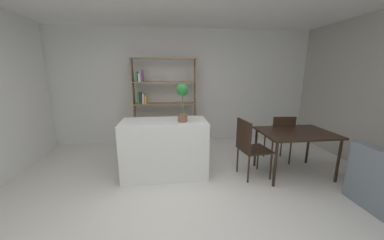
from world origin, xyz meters
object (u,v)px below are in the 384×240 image
Objects in this scene: open_bookshelf at (160,104)px; dining_table at (296,136)px; potted_plant_on_island at (182,99)px; dining_chair_far at (280,135)px; kitchen_island at (165,148)px; dining_chair_island_side at (249,144)px.

dining_table is at bearing -36.76° from open_bookshelf.
open_bookshelf is (-0.40, 1.57, -0.32)m from potted_plant_on_island.
dining_table is 1.25× the size of dining_chair_far.
kitchen_island is 2.17m from dining_chair_far.
dining_chair_island_side is 1.05× the size of dining_chair_far.
potted_plant_on_island is (0.30, -0.09, 0.83)m from kitchen_island.
open_bookshelf reaches higher than dining_chair_island_side.
dining_chair_island_side reaches higher than dining_chair_far.
dining_table is (2.16, -0.22, 0.20)m from kitchen_island.
kitchen_island is 1.38m from dining_chair_island_side.
potted_plant_on_island is at bearing 176.03° from dining_table.
dining_table is at bearing -5.78° from kitchen_island.
open_bookshelf reaches higher than dining_table.
dining_chair_island_side is (1.47, -1.71, -0.41)m from open_bookshelf.
open_bookshelf reaches higher than dining_chair_far.
kitchen_island is 0.89m from potted_plant_on_island.
potted_plant_on_island is at bearing -16.84° from kitchen_island.
kitchen_island is at bearing 163.16° from potted_plant_on_island.
potted_plant_on_island is 1.65m from open_bookshelf.
potted_plant_on_island is at bearing 13.77° from dining_chair_far.
potted_plant_on_island is 0.30× the size of open_bookshelf.
potted_plant_on_island reaches higher than kitchen_island.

